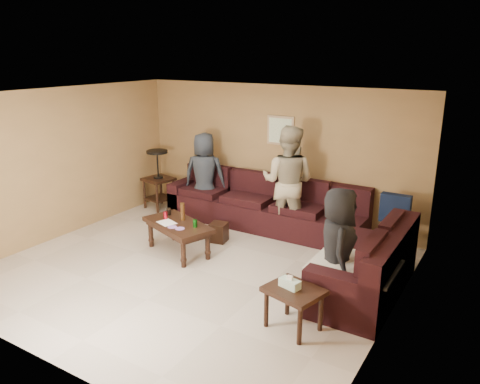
{
  "coord_description": "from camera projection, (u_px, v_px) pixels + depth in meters",
  "views": [
    {
      "loc": [
        3.8,
        -4.96,
        3.06
      ],
      "look_at": [
        0.25,
        0.85,
        1.0
      ],
      "focal_mm": 35.0,
      "sensor_mm": 36.0,
      "label": 1
    }
  ],
  "objects": [
    {
      "name": "waste_bin",
      "position": [
        219.0,
        232.0,
        7.79
      ],
      "size": [
        0.31,
        0.31,
        0.32
      ],
      "primitive_type": "cube",
      "rotation": [
        0.0,
        0.0,
        0.19
      ],
      "color": "black",
      "rests_on": "ground"
    },
    {
      "name": "sectional_sofa",
      "position": [
        291.0,
        227.0,
        7.57
      ],
      "size": [
        4.65,
        2.9,
        0.97
      ],
      "color": "black",
      "rests_on": "ground"
    },
    {
      "name": "room",
      "position": [
        192.0,
        158.0,
        6.35
      ],
      "size": [
        5.6,
        5.5,
        2.5
      ],
      "color": "beige",
      "rests_on": "ground"
    },
    {
      "name": "person_middle",
      "position": [
        288.0,
        182.0,
        7.83
      ],
      "size": [
        1.01,
        0.83,
        1.91
      ],
      "primitive_type": "imported",
      "rotation": [
        0.0,
        0.0,
        3.27
      ],
      "color": "tan",
      "rests_on": "ground"
    },
    {
      "name": "wall_art",
      "position": [
        280.0,
        131.0,
        8.31
      ],
      "size": [
        0.52,
        0.04,
        0.52
      ],
      "color": "tan",
      "rests_on": "ground"
    },
    {
      "name": "person_left",
      "position": [
        205.0,
        175.0,
        8.81
      ],
      "size": [
        0.93,
        0.77,
        1.62
      ],
      "primitive_type": "imported",
      "rotation": [
        0.0,
        0.0,
        3.51
      ],
      "color": "#282E38",
      "rests_on": "ground"
    },
    {
      "name": "coffee_table",
      "position": [
        178.0,
        227.0,
        7.28
      ],
      "size": [
        1.33,
        0.97,
        0.78
      ],
      "rotation": [
        0.0,
        0.0,
        -0.34
      ],
      "color": "black",
      "rests_on": "ground"
    },
    {
      "name": "side_table_right",
      "position": [
        293.0,
        294.0,
        5.26
      ],
      "size": [
        0.71,
        0.63,
        0.65
      ],
      "rotation": [
        0.0,
        0.0,
        -0.25
      ],
      "color": "black",
      "rests_on": "ground"
    },
    {
      "name": "person_right",
      "position": [
        338.0,
        247.0,
        5.71
      ],
      "size": [
        0.75,
        0.87,
        1.51
      ],
      "primitive_type": "imported",
      "rotation": [
        0.0,
        0.0,
        2.0
      ],
      "color": "black",
      "rests_on": "ground"
    },
    {
      "name": "end_table_left",
      "position": [
        158.0,
        178.0,
        9.32
      ],
      "size": [
        0.62,
        0.62,
        1.19
      ],
      "rotation": [
        0.0,
        0.0,
        -0.2
      ],
      "color": "black",
      "rests_on": "ground"
    }
  ]
}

